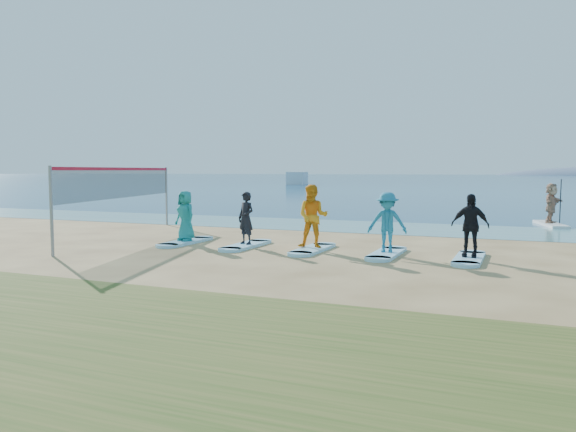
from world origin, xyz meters
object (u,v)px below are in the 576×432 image
at_px(paddleboarder, 551,203).
at_px(student_0, 185,216).
at_px(paddleboard, 550,224).
at_px(surfboard_1, 246,245).
at_px(surfboard_3, 387,254).
at_px(student_4, 470,225).
at_px(surfboard_0, 186,242).
at_px(student_1, 246,218).
at_px(surfboard_4, 469,258).
at_px(boat_offshore_a, 297,184).
at_px(volleyball_net, 121,184).
at_px(student_3, 387,222).
at_px(surfboard_2, 313,249).
at_px(student_2, 313,216).

xyz_separation_m(paddleboarder, student_0, (-11.20, -11.05, -0.07)).
height_order(paddleboard, surfboard_1, paddleboard).
distance_m(surfboard_3, student_4, 2.38).
xyz_separation_m(surfboard_0, surfboard_1, (2.21, 0.00, 0.00)).
bearing_deg(student_1, surfboard_0, -160.79).
height_order(surfboard_3, surfboard_4, same).
bearing_deg(student_0, surfboard_0, 0.00).
bearing_deg(boat_offshore_a, student_0, -85.74).
distance_m(paddleboarder, student_4, 11.30).
relative_size(volleyball_net, student_3, 5.25).
height_order(surfboard_2, surfboard_4, same).
height_order(volleyball_net, student_2, volleyball_net).
distance_m(paddleboarder, surfboard_0, 15.76).
relative_size(student_0, student_1, 1.00).
bearing_deg(student_4, student_3, -174.44).
relative_size(surfboard_0, student_3, 1.31).
bearing_deg(volleyball_net, student_4, -2.66).
bearing_deg(student_4, student_0, -174.44).
relative_size(student_0, surfboard_1, 0.74).
height_order(surfboard_2, student_3, student_3).
bearing_deg(surfboard_2, volleyball_net, 175.77).
relative_size(paddleboarder, surfboard_0, 0.77).
height_order(student_2, surfboard_4, student_2).
relative_size(student_3, surfboard_4, 0.76).
distance_m(student_0, surfboard_2, 4.50).
height_order(paddleboard, surfboard_4, paddleboard).
relative_size(boat_offshore_a, surfboard_0, 4.12).
bearing_deg(surfboard_0, paddleboarder, 44.62).
bearing_deg(surfboard_4, student_2, 180.00).
bearing_deg(paddleboard, surfboard_2, -135.27).
bearing_deg(volleyball_net, student_1, -6.02).
xyz_separation_m(paddleboard, surfboard_2, (-6.78, -11.05, -0.01)).
bearing_deg(student_0, student_2, 19.57).
distance_m(student_3, surfboard_4, 2.38).
bearing_deg(student_0, surfboard_4, 19.57).
height_order(paddleboard, boat_offshore_a, boat_offshore_a).
height_order(boat_offshore_a, surfboard_1, boat_offshore_a).
bearing_deg(volleyball_net, surfboard_3, -3.27).
height_order(paddleboarder, student_0, paddleboarder).
bearing_deg(boat_offshore_a, surfboard_1, -84.20).
bearing_deg(boat_offshore_a, student_2, -82.70).
xyz_separation_m(surfboard_3, student_4, (2.21, 0.00, 0.88)).
xyz_separation_m(paddleboarder, student_1, (-8.99, -11.05, -0.07)).
bearing_deg(paddleboard, surfboard_3, -126.21).
bearing_deg(student_3, surfboard_3, 0.00).
bearing_deg(surfboard_2, student_2, 0.00).
bearing_deg(surfboard_3, surfboard_1, 180.00).
xyz_separation_m(paddleboard, surfboard_1, (-8.99, -11.05, -0.01)).
height_order(student_3, student_4, student_3).
bearing_deg(boat_offshore_a, paddleboard, -74.32).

